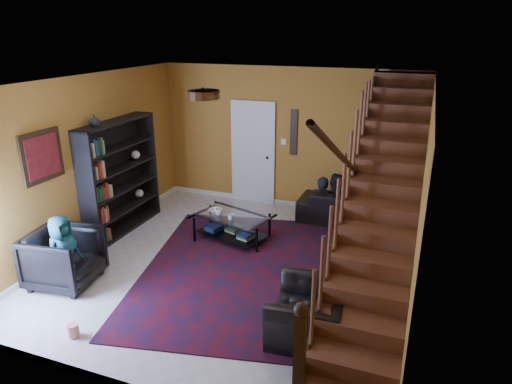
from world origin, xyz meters
TOP-DOWN VIEW (x-y plane):
  - floor at (0.00, 0.00)m, footprint 5.50×5.50m
  - room at (-1.33, 1.33)m, footprint 5.50×5.50m
  - staircase at (2.12, -0.00)m, footprint 0.95×5.02m
  - bookshelf at (-2.40, 0.60)m, footprint 0.35×1.80m
  - door at (-0.70, 2.73)m, footprint 0.82×0.05m
  - framed_picture at (-2.57, -0.90)m, footprint 0.04×0.74m
  - wall_hanging at (0.15, 2.73)m, footprint 0.14×0.03m
  - ceiling_fixture at (0.00, -0.80)m, footprint 0.40×0.40m
  - rug at (0.43, -0.03)m, footprint 4.16×4.54m
  - sofa at (1.50, 2.30)m, footprint 2.10×0.83m
  - armchair_left at (-2.05, -1.30)m, footprint 1.00×0.98m
  - armchair_right at (1.50, -1.26)m, footprint 0.90×1.02m
  - person_adult_a at (0.86, 2.35)m, footprint 0.48×0.33m
  - person_adult_b at (1.10, 2.35)m, footprint 0.72×0.59m
  - person_child at (-1.95, -1.40)m, footprint 0.36×0.55m
  - coffee_table at (-0.37, 0.85)m, footprint 1.36×1.03m
  - cup_a at (-0.60, 0.80)m, footprint 0.17×0.17m
  - cup_b at (-0.33, 0.67)m, footprint 0.11×0.11m
  - bowl at (-0.72, 0.89)m, footprint 0.25×0.25m
  - vase at (-2.41, 0.10)m, footprint 0.18×0.18m
  - popcorn_bucket at (-1.12, -2.25)m, footprint 0.15×0.15m

SIDE VIEW (x-z plane):
  - floor at x=0.00m, z-range 0.00..0.00m
  - rug at x=0.43m, z-range 0.00..0.02m
  - room at x=-1.33m, z-range -2.70..2.80m
  - popcorn_bucket at x=-1.12m, z-range 0.02..0.17m
  - person_adult_a at x=0.86m, z-range -0.45..0.84m
  - person_adult_b at x=1.10m, z-range -0.45..0.93m
  - coffee_table at x=-0.37m, z-range 0.04..0.49m
  - sofa at x=1.50m, z-range 0.00..0.61m
  - armchair_right at x=1.50m, z-range 0.00..0.63m
  - armchair_left at x=-2.05m, z-range 0.00..0.82m
  - bowl at x=-0.72m, z-range 0.46..0.51m
  - cup_b at x=-0.33m, z-range 0.46..0.56m
  - cup_a at x=-0.60m, z-range 0.46..0.56m
  - person_child at x=-1.95m, z-range 0.00..1.11m
  - bookshelf at x=-2.40m, z-range -0.04..1.96m
  - door at x=-0.70m, z-range 0.00..2.05m
  - staircase at x=2.12m, z-range -0.19..2.99m
  - wall_hanging at x=0.15m, z-range 1.10..2.00m
  - framed_picture at x=-2.57m, z-range 1.38..2.12m
  - vase at x=-2.41m, z-range 2.00..2.19m
  - ceiling_fixture at x=0.00m, z-range 2.69..2.79m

